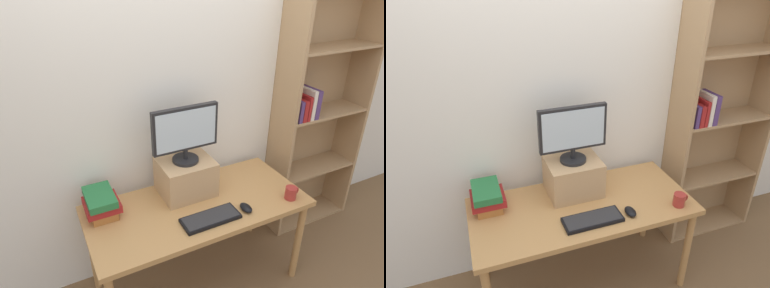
# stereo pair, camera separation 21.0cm
# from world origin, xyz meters

# --- Properties ---
(ground_plane) EXTENTS (12.00, 12.00, 0.00)m
(ground_plane) POSITION_xyz_m (0.00, 0.00, 0.00)
(ground_plane) COLOR brown
(back_wall) EXTENTS (7.00, 0.08, 2.60)m
(back_wall) POSITION_xyz_m (0.00, 0.42, 1.30)
(back_wall) COLOR silver
(back_wall) RESTS_ON ground_plane
(desk) EXTENTS (1.45, 0.66, 0.71)m
(desk) POSITION_xyz_m (0.00, 0.00, 0.63)
(desk) COLOR #B7844C
(desk) RESTS_ON ground_plane
(bookshelf_unit) EXTENTS (0.80, 0.28, 2.07)m
(bookshelf_unit) POSITION_xyz_m (1.23, 0.27, 1.05)
(bookshelf_unit) COLOR tan
(bookshelf_unit) RESTS_ON ground_plane
(riser_box) EXTENTS (0.35, 0.30, 0.25)m
(riser_box) POSITION_xyz_m (-0.01, 0.16, 0.83)
(riser_box) COLOR tan
(riser_box) RESTS_ON desk
(computer_monitor) EXTENTS (0.44, 0.17, 0.38)m
(computer_monitor) POSITION_xyz_m (-0.01, 0.16, 1.16)
(computer_monitor) COLOR black
(computer_monitor) RESTS_ON riser_box
(keyboard) EXTENTS (0.37, 0.15, 0.02)m
(keyboard) POSITION_xyz_m (-0.00, -0.18, 0.72)
(keyboard) COLOR black
(keyboard) RESTS_ON desk
(computer_mouse) EXTENTS (0.06, 0.10, 0.04)m
(computer_mouse) POSITION_xyz_m (0.25, -0.19, 0.73)
(computer_mouse) COLOR black
(computer_mouse) RESTS_ON desk
(book_stack) EXTENTS (0.21, 0.26, 0.15)m
(book_stack) POSITION_xyz_m (-0.58, 0.18, 0.79)
(book_stack) COLOR #AD662D
(book_stack) RESTS_ON desk
(coffee_mug) EXTENTS (0.11, 0.08, 0.09)m
(coffee_mug) POSITION_xyz_m (0.59, -0.22, 0.75)
(coffee_mug) COLOR #9E2D28
(coffee_mug) RESTS_ON desk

